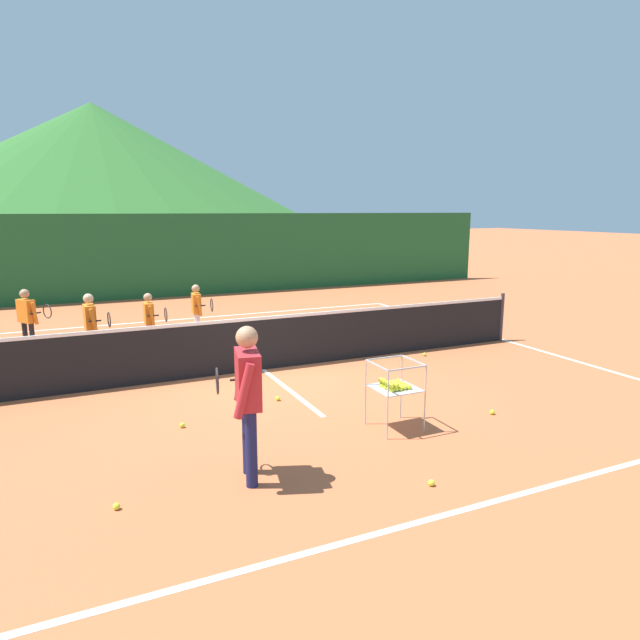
% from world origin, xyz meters
% --- Properties ---
extents(ground_plane, '(120.00, 120.00, 0.00)m').
position_xyz_m(ground_plane, '(0.00, 0.00, 0.00)').
color(ground_plane, '#BC6038').
extents(line_baseline_near, '(11.21, 0.08, 0.01)m').
position_xyz_m(line_baseline_near, '(0.00, -5.36, 0.00)').
color(line_baseline_near, white).
rests_on(line_baseline_near, ground).
extents(line_baseline_far, '(11.21, 0.08, 0.01)m').
position_xyz_m(line_baseline_far, '(0.00, 5.38, 0.00)').
color(line_baseline_far, white).
rests_on(line_baseline_far, ground).
extents(line_sideline_east, '(0.08, 10.75, 0.01)m').
position_xyz_m(line_sideline_east, '(5.61, 0.00, 0.00)').
color(line_sideline_east, white).
rests_on(line_sideline_east, ground).
extents(line_service_center, '(0.08, 5.17, 0.01)m').
position_xyz_m(line_service_center, '(0.00, 0.00, 0.00)').
color(line_service_center, white).
rests_on(line_service_center, ground).
extents(tennis_net, '(11.11, 0.08, 1.05)m').
position_xyz_m(tennis_net, '(0.00, 0.00, 0.50)').
color(tennis_net, '#333338').
rests_on(tennis_net, ground).
extents(instructor, '(0.44, 0.81, 1.67)m').
position_xyz_m(instructor, '(-1.49, -3.89, 1.00)').
color(instructor, '#191E4C').
rests_on(instructor, ground).
extents(student_0, '(0.64, 0.53, 1.31)m').
position_xyz_m(student_0, '(-3.84, 3.00, 0.79)').
color(student_0, black).
rests_on(student_0, ground).
extents(student_1, '(0.44, 0.62, 1.33)m').
position_xyz_m(student_1, '(-2.74, 1.67, 0.80)').
color(student_1, navy).
rests_on(student_1, ground).
extents(student_2, '(0.40, 0.60, 1.22)m').
position_xyz_m(student_2, '(-1.64, 2.07, 0.73)').
color(student_2, navy).
rests_on(student_2, ground).
extents(student_3, '(0.40, 0.63, 1.24)m').
position_xyz_m(student_3, '(-0.54, 2.76, 0.75)').
color(student_3, silver).
rests_on(student_3, ground).
extents(ball_cart, '(0.58, 0.58, 0.90)m').
position_xyz_m(ball_cart, '(0.66, -3.33, 0.59)').
color(ball_cart, '#B7B7BC').
rests_on(ball_cart, ground).
extents(tennis_ball_0, '(0.07, 0.07, 0.07)m').
position_xyz_m(tennis_ball_0, '(-2.85, -3.96, 0.03)').
color(tennis_ball_0, yellow).
rests_on(tennis_ball_0, ground).
extents(tennis_ball_1, '(0.07, 0.07, 0.07)m').
position_xyz_m(tennis_ball_1, '(2.20, -3.48, 0.03)').
color(tennis_ball_1, yellow).
rests_on(tennis_ball_1, ground).
extents(tennis_ball_2, '(0.07, 0.07, 0.07)m').
position_xyz_m(tennis_ball_2, '(0.18, -4.84, 0.03)').
color(tennis_ball_2, yellow).
rests_on(tennis_ball_2, ground).
extents(tennis_ball_3, '(0.07, 0.07, 0.07)m').
position_xyz_m(tennis_ball_3, '(-0.34, -1.68, 0.03)').
color(tennis_ball_3, yellow).
rests_on(tennis_ball_3, ground).
extents(tennis_ball_4, '(0.07, 0.07, 0.07)m').
position_xyz_m(tennis_ball_4, '(3.21, -0.42, 0.03)').
color(tennis_ball_4, yellow).
rests_on(tennis_ball_4, ground).
extents(tennis_ball_5, '(0.07, 0.07, 0.07)m').
position_xyz_m(tennis_ball_5, '(-1.87, -2.14, 0.03)').
color(tennis_ball_5, yellow).
rests_on(tennis_ball_5, ground).
extents(windscreen_fence, '(24.66, 0.08, 2.71)m').
position_xyz_m(windscreen_fence, '(0.00, 9.47, 1.36)').
color(windscreen_fence, '#1E5B2D').
rests_on(windscreen_fence, ground).
extents(hill_1, '(59.00, 59.00, 15.67)m').
position_xyz_m(hill_1, '(1.48, 67.51, 7.83)').
color(hill_1, '#2D6628').
rests_on(hill_1, ground).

